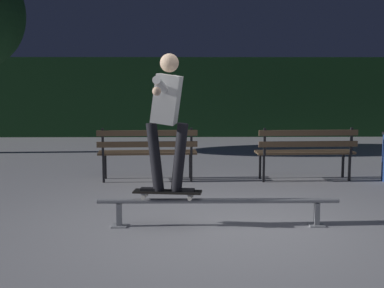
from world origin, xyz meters
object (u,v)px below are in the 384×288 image
skateboard (167,192)px  park_bench_leftmost (148,148)px  grind_rail (218,204)px  skateboarder (167,110)px  park_bench_left_center (306,148)px

skateboard → park_bench_leftmost: size_ratio=0.49×
grind_rail → skateboard: size_ratio=3.48×
skateboard → skateboarder: (0.00, -0.00, 0.94)m
park_bench_leftmost → park_bench_left_center: (2.57, 0.00, 0.00)m
skateboarder → park_bench_leftmost: bearing=98.7°
skateboard → park_bench_leftmost: (-0.40, 2.64, 0.14)m
skateboard → skateboarder: skateboarder is taller
grind_rail → park_bench_left_center: size_ratio=1.72×
grind_rail → skateboard: (-0.58, -0.00, 0.15)m
grind_rail → park_bench_leftmost: 2.84m
park_bench_leftmost → skateboard: bearing=-81.3°
skateboard → skateboarder: 0.94m
skateboarder → park_bench_leftmost: size_ratio=0.96×
skateboard → park_bench_leftmost: park_bench_leftmost is taller
grind_rail → skateboarder: (-0.58, -0.00, 1.08)m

